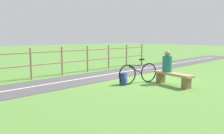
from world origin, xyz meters
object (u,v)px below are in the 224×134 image
Objects in this scene: person_seated at (167,63)px; bench at (173,77)px; backpack at (123,79)px; bicycle at (138,73)px.

bench is at bearing 180.00° from person_seated.
backpack is (1.28, 1.21, -0.10)m from bench.
bench is 1.77m from backpack.
bench is 3.80× the size of backpack.
backpack is at bearing 55.44° from bench.
bicycle is 3.87× the size of backpack.
bicycle is (1.10, 0.59, 0.08)m from bench.
backpack is at bearing 64.15° from person_seated.
person_seated is at bearing 141.87° from bicycle.
backpack is (0.18, 0.62, -0.17)m from bicycle.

